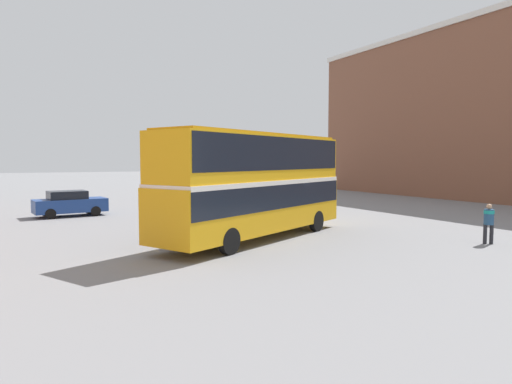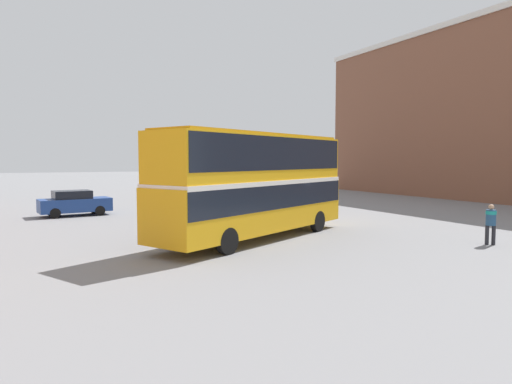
{
  "view_description": "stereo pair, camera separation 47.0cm",
  "coord_description": "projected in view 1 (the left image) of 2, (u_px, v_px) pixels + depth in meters",
  "views": [
    {
      "loc": [
        -11.28,
        -19.03,
        3.59
      ],
      "look_at": [
        -1.67,
        -0.98,
        2.14
      ],
      "focal_mm": 32.0,
      "sensor_mm": 36.0,
      "label": 1
    },
    {
      "loc": [
        -10.86,
        -19.24,
        3.59
      ],
      "look_at": [
        -1.67,
        -0.98,
        2.14
      ],
      "focal_mm": 32.0,
      "sensor_mm": 36.0,
      "label": 2
    }
  ],
  "objects": [
    {
      "name": "pedestrian_foreground",
      "position": [
        489.0,
        219.0,
        19.36
      ],
      "size": [
        0.59,
        0.59,
        1.72
      ],
      "rotation": [
        0.0,
        0.0,
        4.1
      ],
      "color": "#232328",
      "rests_on": "ground_plane"
    },
    {
      "name": "building_row_right",
      "position": [
        508.0,
        111.0,
        40.66
      ],
      "size": [
        10.12,
        39.89,
        15.87
      ],
      "color": "brown",
      "rests_on": "ground_plane"
    },
    {
      "name": "parked_car_kerb_near",
      "position": [
        70.0,
        203.0,
        28.89
      ],
      "size": [
        4.47,
        2.28,
        1.62
      ],
      "rotation": [
        0.0,
        0.0,
        0.11
      ],
      "color": "navy",
      "rests_on": "ground_plane"
    },
    {
      "name": "ground_plane",
      "position": [
        277.0,
        233.0,
        22.3
      ],
      "size": [
        240.0,
        240.0,
        0.0
      ],
      "primitive_type": "plane",
      "color": "slate"
    },
    {
      "name": "double_decker_bus",
      "position": [
        256.0,
        179.0,
        20.46
      ],
      "size": [
        11.21,
        7.32,
        4.74
      ],
      "rotation": [
        0.0,
        0.0,
        0.46
      ],
      "color": "gold",
      "rests_on": "ground_plane"
    }
  ]
}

